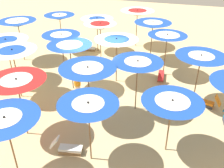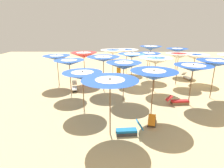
% 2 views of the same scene
% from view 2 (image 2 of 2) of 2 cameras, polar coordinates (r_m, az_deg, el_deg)
% --- Properties ---
extents(ground, '(41.52, 41.52, 0.04)m').
position_cam_2_polar(ground, '(13.66, 8.58, -1.25)').
color(ground, '#D1B57F').
extents(beach_umbrella_0, '(2.21, 2.21, 2.55)m').
position_cam_2_polar(beach_umbrella_0, '(18.88, 11.95, 10.91)').
color(beach_umbrella_0, brown).
rests_on(beach_umbrella_0, ground).
extents(beach_umbrella_1, '(2.23, 2.23, 2.34)m').
position_cam_2_polar(beach_umbrella_1, '(17.56, 4.55, 9.99)').
color(beach_umbrella_1, brown).
rests_on(beach_umbrella_1, ground).
extents(beach_umbrella_2, '(2.17, 2.17, 2.46)m').
position_cam_2_polar(beach_umbrella_2, '(16.15, 0.28, 9.97)').
color(beach_umbrella_2, brown).
rests_on(beach_umbrella_2, ground).
extents(beach_umbrella_3, '(2.07, 2.07, 2.47)m').
position_cam_2_polar(beach_umbrella_3, '(14.50, -8.78, 8.88)').
color(beach_umbrella_3, brown).
rests_on(beach_umbrella_3, ground).
extents(beach_umbrella_4, '(1.99, 1.99, 2.37)m').
position_cam_2_polar(beach_umbrella_4, '(14.05, -16.78, 7.79)').
color(beach_umbrella_4, brown).
rests_on(beach_umbrella_4, ground).
extents(beach_umbrella_5, '(1.95, 1.95, 2.51)m').
position_cam_2_polar(beach_umbrella_5, '(17.82, 19.57, 9.87)').
color(beach_umbrella_5, brown).
rests_on(beach_umbrella_5, ground).
extents(beach_umbrella_6, '(2.03, 2.03, 2.30)m').
position_cam_2_polar(beach_umbrella_6, '(15.60, 11.23, 8.68)').
color(beach_umbrella_6, brown).
rests_on(beach_umbrella_6, ground).
extents(beach_umbrella_7, '(2.12, 2.12, 2.42)m').
position_cam_2_polar(beach_umbrella_7, '(14.17, 6.21, 8.78)').
color(beach_umbrella_7, brown).
rests_on(beach_umbrella_7, ground).
extents(beach_umbrella_8, '(2.22, 2.22, 2.46)m').
position_cam_2_polar(beach_umbrella_8, '(12.37, -2.69, 7.76)').
color(beach_umbrella_8, brown).
rests_on(beach_umbrella_8, ground).
extents(beach_umbrella_9, '(1.90, 1.90, 2.37)m').
position_cam_2_polar(beach_umbrella_9, '(11.84, -13.16, 6.49)').
color(beach_umbrella_9, brown).
rests_on(beach_umbrella_9, ground).
extents(beach_umbrella_10, '(2.10, 2.10, 2.30)m').
position_cam_2_polar(beach_umbrella_10, '(15.99, 24.42, 7.71)').
color(beach_umbrella_10, brown).
rests_on(beach_umbrella_10, ground).
extents(beach_umbrella_11, '(1.91, 1.91, 2.48)m').
position_cam_2_polar(beach_umbrella_11, '(14.65, 19.97, 8.21)').
color(beach_umbrella_11, brown).
rests_on(beach_umbrella_11, ground).
extents(beach_umbrella_12, '(2.19, 2.19, 2.41)m').
position_cam_2_polar(beach_umbrella_12, '(12.58, 13.42, 7.07)').
color(beach_umbrella_12, brown).
rests_on(beach_umbrella_12, ground).
extents(beach_umbrella_13, '(2.09, 2.09, 2.39)m').
position_cam_2_polar(beach_umbrella_13, '(10.76, 3.69, 5.69)').
color(beach_umbrella_13, brown).
rests_on(beach_umbrella_13, ground).
extents(beach_umbrella_14, '(2.02, 2.02, 2.17)m').
position_cam_2_polar(beach_umbrella_14, '(9.34, -9.15, 2.55)').
color(beach_umbrella_14, brown).
rests_on(beach_umbrella_14, ground).
extents(beach_umbrella_16, '(2.19, 2.19, 2.45)m').
position_cam_2_polar(beach_umbrella_16, '(12.59, 29.52, 5.61)').
color(beach_umbrella_16, brown).
rests_on(beach_umbrella_16, ground).
extents(beach_umbrella_17, '(2.05, 2.05, 2.37)m').
position_cam_2_polar(beach_umbrella_17, '(10.89, 23.90, 4.53)').
color(beach_umbrella_17, brown).
rests_on(beach_umbrella_17, ground).
extents(beach_umbrella_18, '(2.17, 2.17, 2.44)m').
position_cam_2_polar(beach_umbrella_18, '(8.55, 12.84, 2.67)').
color(beach_umbrella_18, brown).
rests_on(beach_umbrella_18, ground).
extents(beach_umbrella_19, '(2.23, 2.23, 2.41)m').
position_cam_2_polar(beach_umbrella_19, '(7.02, -0.63, 0.02)').
color(beach_umbrella_19, brown).
rests_on(beach_umbrella_19, ground).
extents(lounger_0, '(1.14, 0.42, 0.64)m').
position_cam_2_polar(lounger_0, '(7.81, 5.18, -14.10)').
color(lounger_0, '#333338').
rests_on(lounger_0, ground).
extents(lounger_1, '(0.59, 1.15, 0.68)m').
position_cam_2_polar(lounger_1, '(8.69, 12.35, -10.93)').
color(lounger_1, '#333338').
rests_on(lounger_1, ground).
extents(lounger_2, '(0.55, 1.18, 0.64)m').
position_cam_2_polar(lounger_2, '(13.15, -11.57, -1.08)').
color(lounger_2, olive).
rests_on(lounger_2, ground).
extents(lounger_3, '(1.36, 0.42, 0.55)m').
position_cam_2_polar(lounger_3, '(11.28, 19.97, -5.02)').
color(lounger_3, olive).
rests_on(lounger_3, ground).
extents(lounger_4, '(0.55, 1.24, 0.54)m').
position_cam_2_polar(lounger_4, '(16.90, 22.32, 1.98)').
color(lounger_4, olive).
rests_on(lounger_4, ground).
extents(beachgoer_0, '(0.30, 0.30, 1.85)m').
position_cam_2_polar(beachgoer_0, '(13.60, 2.08, 3.25)').
color(beachgoer_0, beige).
rests_on(beachgoer_0, ground).
extents(beach_ball, '(0.24, 0.24, 0.24)m').
position_cam_2_polar(beach_ball, '(16.76, -5.32, 2.83)').
color(beach_ball, yellow).
rests_on(beach_ball, ground).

